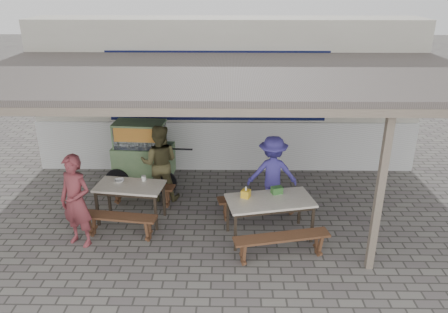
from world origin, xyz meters
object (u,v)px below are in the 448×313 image
bench_left_wall (142,190)px  tissue_box (246,194)px  table_left (130,189)px  table_right (270,203)px  patron_wall_side (160,163)px  bench_left_street (119,221)px  bench_right_street (282,242)px  vendor_cart (143,152)px  condiment_jar (144,178)px  condiment_bowl (119,181)px  bench_right_wall (259,201)px  patron_street_side (76,201)px  donation_box (277,190)px  patron_right_table (272,173)px

bench_left_wall → tissue_box: (2.07, -1.07, 0.49)m
tissue_box → table_left: bearing=168.1°
table_right → patron_wall_side: bearing=134.0°
bench_left_street → bench_right_street: same height
vendor_cart → condiment_jar: bearing=-74.3°
table_right → condiment_bowl: bearing=154.5°
table_right → tissue_box: size_ratio=11.52×
bench_right_wall → bench_left_street: bearing=-174.8°
table_left → table_right: same height
condiment_bowl → bench_right_street: bearing=-24.9°
patron_street_side → condiment_jar: patron_street_side is taller
bench_right_street → patron_wall_side: (-2.30, 2.15, 0.47)m
table_right → vendor_cart: (-2.62, 2.05, 0.13)m
vendor_cart → donation_box: bearing=-29.3°
bench_left_wall → bench_right_wall: size_ratio=0.85×
vendor_cart → donation_box: 3.30m
patron_right_table → bench_right_street: bearing=89.8°
bench_left_wall → patron_street_side: patron_street_side is taller
bench_right_wall → condiment_jar: bearing=167.0°
bench_left_wall → bench_right_street: bearing=-27.0°
bench_left_wall → patron_street_side: (-0.82, -1.41, 0.50)m
vendor_cart → patron_wall_side: patron_wall_side is taller
bench_left_wall → patron_wall_side: size_ratio=0.85×
patron_street_side → vendor_cart: bearing=95.4°
table_left → patron_right_table: 2.78m
bench_left_wall → condiment_bowl: 0.71m
patron_right_table → tissue_box: size_ratio=10.85×
bench_left_street → bench_right_street: 2.88m
bench_right_wall → patron_wall_side: size_ratio=1.00×
patron_right_table → table_right: bearing=82.3°
bench_right_street → vendor_cart: vendor_cart is taller
tissue_box → condiment_bowl: 2.46m
vendor_cart → patron_street_side: size_ratio=1.14×
vendor_cart → bench_left_street: bearing=-87.1°
table_left → bench_right_street: (2.73, -1.23, -0.32)m
donation_box → condiment_jar: donation_box is taller
patron_street_side → table_left: bearing=69.4°
table_right → bench_right_street: size_ratio=1.00×
donation_box → condiment_jar: bearing=168.6°
patron_street_side → condiment_jar: bearing=68.0°
patron_street_side → donation_box: bearing=30.3°
bench_left_street → table_right: size_ratio=0.85×
table_left → bench_right_wall: (2.43, 0.16, -0.32)m
bench_left_street → patron_wall_side: bearing=79.4°
bench_right_wall → patron_wall_side: (-2.01, 0.76, 0.47)m
condiment_bowl → table_right: bearing=-13.5°
bench_left_street → bench_right_wall: same height
vendor_cart → condiment_bowl: 1.39m
patron_wall_side → bench_right_street: bearing=136.7°
patron_wall_side → vendor_cart: bearing=-52.5°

